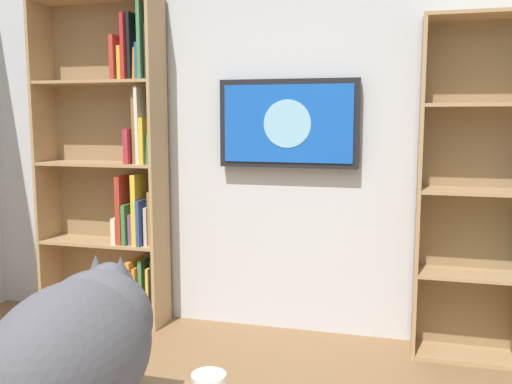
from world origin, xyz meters
TOP-DOWN VIEW (x-y plane):
  - wall_back at (0.00, -2.23)m, footprint 4.52×0.06m
  - bookshelf_left at (-1.35, -2.06)m, footprint 0.84×0.28m
  - bookshelf_right at (1.13, -2.06)m, footprint 0.88×0.28m
  - wall_mounted_tv at (-0.03, -2.15)m, footprint 0.89×0.07m
  - cat at (-0.08, 0.31)m, footprint 0.32×0.60m

SIDE VIEW (x-z plane):
  - cat at x=-0.08m, z-range 0.74..1.09m
  - bookshelf_left at x=-1.35m, z-range -0.05..1.93m
  - bookshelf_right at x=1.13m, z-range -0.04..2.16m
  - wall_back at x=0.00m, z-range 0.00..2.70m
  - wall_mounted_tv at x=-0.03m, z-range 1.09..1.65m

